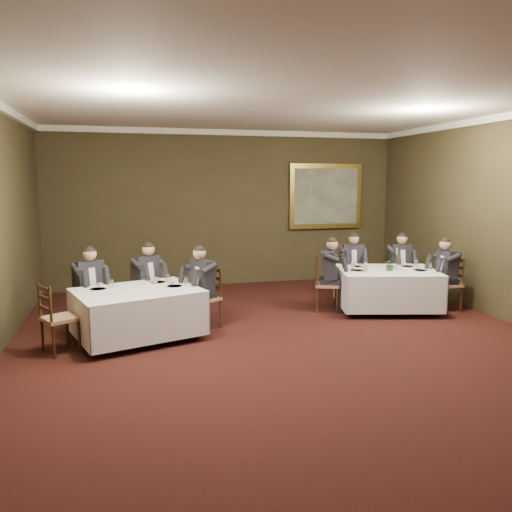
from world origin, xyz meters
name	(u,v)px	position (x,y,z in m)	size (l,w,h in m)	color
ground	(300,356)	(0.00, 0.00, 0.00)	(10.00, 10.00, 0.00)	black
ceiling	(304,92)	(0.00, 0.00, 3.50)	(8.00, 10.00, 0.10)	silver
back_wall	(227,209)	(0.00, 5.00, 1.75)	(8.00, 0.10, 3.50)	#372F1B
crown_molding	(304,97)	(0.00, 0.00, 3.44)	(8.00, 10.00, 0.12)	white
table_main	(387,286)	(2.37, 1.91, 0.45)	(2.05, 1.74, 0.67)	black
table_second	(138,310)	(-2.13, 1.34, 0.45)	(2.11, 1.83, 0.67)	black
chair_main_backleft	(351,285)	(2.13, 2.91, 0.28)	(0.50, 0.48, 1.00)	#996D4E
diner_main_backleft	(352,274)	(2.13, 2.90, 0.51)	(0.47, 0.53, 1.35)	black
chair_main_backright	(398,285)	(3.06, 2.68, 0.28)	(0.45, 0.43, 1.00)	#996D4E
diner_main_backright	(398,274)	(3.06, 2.67, 0.51)	(0.43, 0.49, 1.35)	black
chair_main_endleft	(326,295)	(1.29, 2.19, 0.28)	(0.55, 0.56, 1.00)	#996D4E
diner_main_endleft	(327,283)	(1.30, 2.18, 0.51)	(0.59, 0.54, 1.35)	black
chair_main_endright	(447,295)	(3.46, 1.64, 0.28)	(0.43, 0.45, 1.00)	#996D4E
diner_main_endright	(447,283)	(3.45, 1.64, 0.51)	(0.49, 0.42, 1.35)	black
chair_sec_backleft	(91,312)	(-2.86, 2.07, 0.28)	(0.58, 0.57, 1.00)	#996D4E
diner_sec_backleft	(90,298)	(-2.86, 2.06, 0.51)	(0.57, 0.60, 1.35)	black
chair_sec_backright	(147,304)	(-1.95, 2.36, 0.28)	(0.59, 0.58, 1.00)	#996D4E
diner_sec_backright	(147,291)	(-1.94, 2.35, 0.51)	(0.58, 0.61, 1.35)	black
chair_sec_endright	(205,310)	(-1.05, 1.68, 0.28)	(0.58, 0.59, 1.00)	#996D4E
diner_sec_endright	(204,297)	(-1.06, 1.68, 0.51)	(0.61, 0.58, 1.35)	black
chair_sec_endleft	(60,333)	(-3.20, 1.00, 0.28)	(0.58, 0.59, 1.00)	#996D4E
centerpiece	(390,264)	(2.38, 1.82, 0.89)	(0.23, 0.20, 0.25)	#2D5926
candlestick	(396,261)	(2.53, 1.88, 0.92)	(0.06, 0.06, 0.42)	#B48737
place_setting_table_main	(359,264)	(2.05, 2.41, 0.80)	(0.33, 0.31, 0.14)	white
place_setting_table_second	(102,286)	(-2.64, 1.58, 0.80)	(0.33, 0.31, 0.14)	white
painting	(326,196)	(2.37, 4.94, 2.01)	(1.80, 0.09, 1.53)	gold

